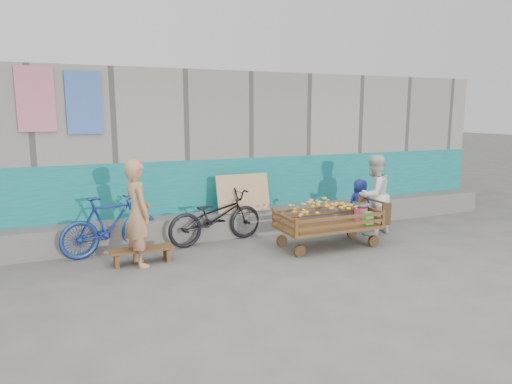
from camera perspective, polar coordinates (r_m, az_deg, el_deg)
name	(u,v)px	position (r m, az deg, el deg)	size (l,w,h in m)	color
ground	(283,278)	(6.41, 3.36, -10.63)	(80.00, 80.00, 0.00)	#595551
building_wall	(198,150)	(9.82, -7.23, 5.27)	(12.00, 3.50, 3.00)	gray
banana_cart	(327,216)	(7.75, 8.83, -2.95)	(1.86, 0.85, 0.79)	#563817
bench	(142,252)	(7.14, -14.08, -7.30)	(0.94, 0.28, 0.23)	#563817
vendor_man	(138,213)	(6.89, -14.57, -2.60)	(0.58, 0.38, 1.58)	tan
woman	(374,195)	(8.70, 14.49, -0.35)	(0.72, 0.56, 1.49)	silver
child	(360,204)	(9.07, 12.85, -1.49)	(0.48, 0.31, 0.99)	navy
bicycle_dark	(216,217)	(7.95, -5.07, -3.09)	(0.61, 1.76, 0.93)	black
bicycle_blue	(110,225)	(7.65, -17.74, -3.95)	(0.45, 1.59, 0.96)	navy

